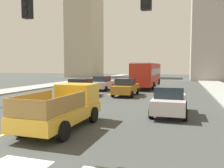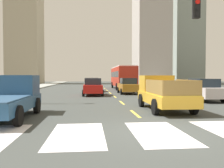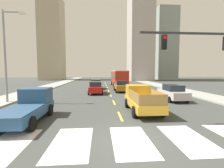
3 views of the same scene
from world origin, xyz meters
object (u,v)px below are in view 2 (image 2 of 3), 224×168
at_px(sedan_near_left, 203,90).
at_px(sedan_near_right, 92,85).
at_px(pickup_dark, 10,97).
at_px(sedan_mid, 93,87).
at_px(sedan_far, 128,86).
at_px(pickup_stakebed, 162,93).
at_px(city_bus, 123,76).

bearing_deg(sedan_near_left, sedan_near_right, 122.77).
xyz_separation_m(pickup_dark, sedan_mid, (3.96, 12.15, -0.06)).
relative_size(sedan_mid, sedan_far, 1.00).
bearing_deg(pickup_stakebed, sedan_near_left, 45.09).
bearing_deg(sedan_near_right, city_bus, 46.29).
bearing_deg(sedan_far, pickup_stakebed, -90.14).
bearing_deg(pickup_dark, pickup_stakebed, 17.01).
bearing_deg(sedan_near_right, pickup_stakebed, -75.51).
bearing_deg(sedan_far, pickup_dark, -119.47).
distance_m(city_bus, sedan_mid, 11.93).
height_order(pickup_stakebed, sedan_mid, pickup_stakebed).
distance_m(city_bus, sedan_near_left, 17.43).
bearing_deg(pickup_stakebed, sedan_far, 92.76).
xyz_separation_m(pickup_dark, city_bus, (8.54, 23.12, 1.03)).
xyz_separation_m(sedan_near_right, sedan_far, (3.98, -4.34, 0.00)).
relative_size(pickup_stakebed, sedan_far, 1.18).
xyz_separation_m(pickup_stakebed, sedan_near_right, (-4.00, 16.39, -0.08)).
bearing_deg(city_bus, pickup_dark, -110.95).
xyz_separation_m(pickup_dark, sedan_far, (7.84, 14.02, -0.06)).
relative_size(pickup_stakebed, sedan_mid, 1.18).
height_order(pickup_stakebed, sedan_near_left, pickup_stakebed).
relative_size(sedan_near_left, sedan_far, 1.00).
xyz_separation_m(sedan_mid, sedan_far, (3.88, 1.87, 0.00)).
bearing_deg(sedan_near_left, sedan_mid, 142.45).
bearing_deg(sedan_mid, sedan_near_right, 93.07).
xyz_separation_m(sedan_near_left, sedan_far, (-4.61, 7.85, 0.00)).
relative_size(city_bus, sedan_mid, 2.45).
distance_m(pickup_dark, city_bus, 24.67).
relative_size(pickup_dark, city_bus, 0.48).
distance_m(pickup_stakebed, sedan_near_left, 6.21).
height_order(sedan_mid, sedan_near_left, same).
bearing_deg(sedan_mid, pickup_dark, -105.82).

